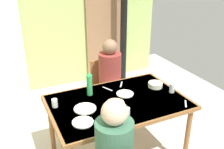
# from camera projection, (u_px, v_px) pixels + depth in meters

# --- Properties ---
(wall_back) EXTENTS (4.51, 0.10, 2.84)m
(wall_back) POSITION_uv_depth(u_px,v_px,m) (34.00, 9.00, 4.10)
(wall_back) COLOR #ABC76D
(wall_back) RESTS_ON ground_plane
(door_wooden) EXTENTS (0.80, 0.05, 2.00)m
(door_wooden) POSITION_uv_depth(u_px,v_px,m) (107.00, 28.00, 4.69)
(door_wooden) COLOR #8E6647
(door_wooden) RESTS_ON ground_plane
(stove_pipe_column) EXTENTS (0.12, 0.12, 2.84)m
(stove_pipe_column) POSITION_uv_depth(u_px,v_px,m) (124.00, 6.00, 4.38)
(stove_pipe_column) COLOR black
(stove_pipe_column) RESTS_ON ground_plane
(dining_table) EXTENTS (1.47, 0.95, 0.75)m
(dining_table) POSITION_uv_depth(u_px,v_px,m) (118.00, 106.00, 2.75)
(dining_table) COLOR brown
(dining_table) RESTS_ON ground_plane
(chair_far_diner) EXTENTS (0.40, 0.40, 0.87)m
(chair_far_diner) POSITION_uv_depth(u_px,v_px,m) (106.00, 86.00, 3.60)
(chair_far_diner) COLOR brown
(chair_far_diner) RESTS_ON ground_plane
(person_near_diner) EXTENTS (0.30, 0.37, 0.77)m
(person_near_diner) POSITION_uv_depth(u_px,v_px,m) (113.00, 148.00, 1.99)
(person_near_diner) COLOR #415E49
(person_near_diner) RESTS_ON ground_plane
(person_far_diner) EXTENTS (0.30, 0.37, 0.77)m
(person_far_diner) POSITION_uv_depth(u_px,v_px,m) (110.00, 72.00, 3.37)
(person_far_diner) COLOR brown
(person_far_diner) RESTS_ON ground_plane
(water_bottle_green_near) EXTENTS (0.06, 0.06, 0.27)m
(water_bottle_green_near) POSITION_uv_depth(u_px,v_px,m) (89.00, 84.00, 2.80)
(water_bottle_green_near) COLOR #34A259
(water_bottle_green_near) RESTS_ON dining_table
(serving_bowl_center) EXTENTS (0.17, 0.17, 0.05)m
(serving_bowl_center) POSITION_uv_depth(u_px,v_px,m) (155.00, 85.00, 3.02)
(serving_bowl_center) COLOR silver
(serving_bowl_center) RESTS_ON dining_table
(dinner_plate_near_left) EXTENTS (0.19, 0.19, 0.01)m
(dinner_plate_near_left) POSITION_uv_depth(u_px,v_px,m) (125.00, 94.00, 2.86)
(dinner_plate_near_left) COLOR white
(dinner_plate_near_left) RESTS_ON dining_table
(dinner_plate_near_right) EXTENTS (0.20, 0.20, 0.01)m
(dinner_plate_near_right) POSITION_uv_depth(u_px,v_px,m) (83.00, 122.00, 2.35)
(dinner_plate_near_right) COLOR white
(dinner_plate_near_right) RESTS_ON dining_table
(dinner_plate_far_center) EXTENTS (0.23, 0.23, 0.01)m
(dinner_plate_far_center) POSITION_uv_depth(u_px,v_px,m) (85.00, 109.00, 2.57)
(dinner_plate_far_center) COLOR white
(dinner_plate_far_center) RESTS_ON dining_table
(drinking_glass_by_near_diner) EXTENTS (0.06, 0.06, 0.09)m
(drinking_glass_by_near_diner) POSITION_uv_depth(u_px,v_px,m) (55.00, 103.00, 2.60)
(drinking_glass_by_near_diner) COLOR silver
(drinking_glass_by_near_diner) RESTS_ON dining_table
(drinking_glass_by_far_diner) EXTENTS (0.06, 0.06, 0.11)m
(drinking_glass_by_far_diner) POSITION_uv_depth(u_px,v_px,m) (172.00, 88.00, 2.89)
(drinking_glass_by_far_diner) COLOR silver
(drinking_glass_by_far_diner) RESTS_ON dining_table
(drinking_glass_spare_center) EXTENTS (0.06, 0.06, 0.11)m
(drinking_glass_spare_center) POSITION_uv_depth(u_px,v_px,m) (127.00, 113.00, 2.41)
(drinking_glass_spare_center) COLOR silver
(drinking_glass_spare_center) RESTS_ON dining_table
(bread_plate_sliced) EXTENTS (0.19, 0.19, 0.02)m
(bread_plate_sliced) POSITION_uv_depth(u_px,v_px,m) (115.00, 103.00, 2.66)
(bread_plate_sliced) COLOR #DBB77A
(bread_plate_sliced) RESTS_ON dining_table
(cutlery_knife_near) EXTENTS (0.08, 0.14, 0.00)m
(cutlery_knife_near) POSITION_uv_depth(u_px,v_px,m) (107.00, 89.00, 2.98)
(cutlery_knife_near) COLOR silver
(cutlery_knife_near) RESTS_ON dining_table
(cutlery_fork_near) EXTENTS (0.10, 0.13, 0.00)m
(cutlery_fork_near) POSITION_uv_depth(u_px,v_px,m) (186.00, 104.00, 2.67)
(cutlery_fork_near) COLOR silver
(cutlery_fork_near) RESTS_ON dining_table
(cutlery_knife_far) EXTENTS (0.10, 0.13, 0.00)m
(cutlery_knife_far) POSITION_uv_depth(u_px,v_px,m) (121.00, 84.00, 3.09)
(cutlery_knife_far) COLOR silver
(cutlery_knife_far) RESTS_ON dining_table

